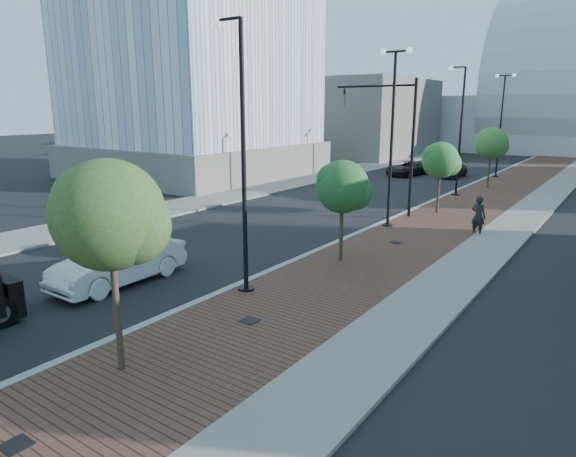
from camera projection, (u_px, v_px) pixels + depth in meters
The scene contains 23 objects.
sidewalk at pixel (515, 189), 39.94m from camera, with size 7.00×140.00×0.12m, color #4C2D23.
concrete_strip at pixel (553, 192), 38.43m from camera, with size 2.40×140.00×0.13m, color slate.
curb at pixel (470, 185), 41.89m from camera, with size 0.30×140.00×0.14m, color gray.
west_sidewalk at pixel (335, 173), 49.16m from camera, with size 4.00×140.00×0.12m, color slate.
white_sedan at pixel (119, 261), 18.48m from camera, with size 1.80×5.17×1.70m, color silver.
dark_car_mid at pixel (407, 168), 48.04m from camera, with size 2.31×5.00×1.39m, color black.
dark_car_far at pixel (452, 170), 46.91m from camera, with size 1.86×4.57×1.33m, color black.
pedestrian at pixel (478, 216), 25.40m from camera, with size 0.74×0.49×2.04m, color black.
streetlight_1 at pixel (241, 170), 16.77m from camera, with size 1.44×0.56×9.21m.
streetlight_2 at pixel (392, 138), 26.13m from camera, with size 1.72×0.56×9.28m.
streetlight_3 at pixel (459, 137), 35.84m from camera, with size 1.44×0.56×9.21m.
streetlight_4 at pixel (501, 125), 45.20m from camera, with size 1.72×0.56×9.28m.
traffic_mast at pixel (399, 132), 28.98m from camera, with size 5.09×0.20×8.00m.
tree_0 at pixel (111, 216), 11.46m from camera, with size 2.61×2.60×5.29m.
tree_1 at pixel (344, 187), 20.37m from camera, with size 2.25×2.18×4.33m.
tree_2 at pixel (441, 160), 29.90m from camera, with size 2.25×2.18×4.40m.
tree_3 at pixel (492, 143), 39.35m from camera, with size 2.54×2.51×4.90m.
tower_podium at pixel (196, 159), 48.61m from camera, with size 19.00×19.00×3.00m, color #68645E.
convention_center at pixel (543, 110), 77.37m from camera, with size 50.00×30.00×50.00m.
commercial_block_nw at pixel (365, 118), 67.80m from camera, with size 14.00×20.00×10.00m, color #635F59.
utility_cover_0 at pixel (17, 445), 9.54m from camera, with size 0.50×0.50×0.02m, color black.
utility_cover_1 at pixel (250, 320), 15.10m from camera, with size 0.50×0.50×0.02m, color black.
utility_cover_2 at pixel (396, 242), 23.84m from camera, with size 0.50×0.50×0.02m, color black.
Camera 1 is at (11.41, -2.80, 6.40)m, focal length 31.22 mm.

